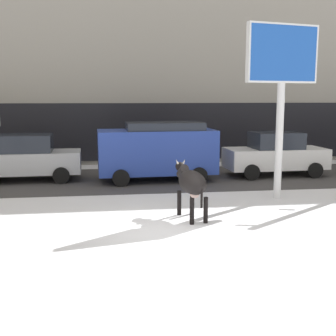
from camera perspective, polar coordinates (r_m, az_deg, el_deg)
ground_plane at (r=11.04m, az=0.18°, el=-8.25°), size 120.00×120.00×0.00m
road_strip at (r=17.96m, az=-2.99°, el=-1.43°), size 60.00×5.60×0.01m
building_facade at (r=25.03m, az=-4.57°, el=16.45°), size 44.00×6.10×13.00m
cow_black at (r=12.04m, az=3.02°, el=-1.92°), size 0.85×1.93×1.54m
billboard at (r=14.71m, az=14.54°, el=12.82°), size 2.50×0.74×5.56m
car_silver_sedan at (r=18.36m, az=-17.78°, el=1.23°), size 4.26×2.11×1.84m
car_blue_van at (r=17.48m, az=-1.37°, el=2.40°), size 4.67×2.26×2.32m
car_white_sedan at (r=19.22m, az=13.69°, el=1.75°), size 4.26×2.11×1.84m
pedestrian_near_billboard at (r=20.82m, az=-1.89°, el=2.48°), size 0.36×0.24×1.73m
pedestrian_by_cars at (r=21.30m, az=5.74°, el=2.59°), size 0.36×0.24×1.73m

